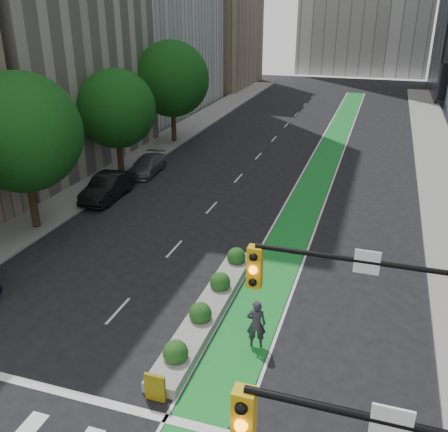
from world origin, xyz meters
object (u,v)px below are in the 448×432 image
Objects in this scene: parked_car_left_mid at (108,187)px; parked_car_left_far at (147,165)px; cyclist at (256,324)px; median_planter at (209,305)px; bicycle at (239,428)px.

parked_car_left_mid is 5.54m from parked_car_left_far.
cyclist is 21.74m from parked_car_left_far.
cyclist is 0.40× the size of parked_car_left_mid.
bicycle is (3.00, -5.94, 0.11)m from median_planter.
parked_car_left_far is at bearing -66.12° from cyclist.
median_planter is at bearing -44.97° from cyclist.
cyclist is at bearing -32.27° from median_planter.
median_planter is 5.64× the size of bicycle.
parked_car_left_far is at bearing 118.83° from bicycle.
parked_car_left_mid is at bearing -55.05° from cyclist.
bicycle is 25.76m from parked_car_left_far.
bicycle is at bearing 85.26° from cyclist.
cyclist is 0.44× the size of parked_car_left_far.
parked_car_left_far is at bearing 86.65° from parked_car_left_mid.
parked_car_left_mid is (-13.70, 16.36, 0.34)m from bicycle.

